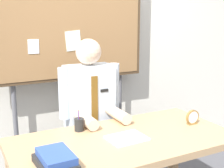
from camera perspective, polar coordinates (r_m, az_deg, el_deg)
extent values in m
cube|color=silver|center=(3.15, -8.93, 8.17)|extent=(6.40, 0.08, 2.70)
cube|color=tan|center=(2.19, 2.24, -10.59)|extent=(1.56, 0.79, 0.05)
cube|color=tan|center=(2.97, 11.35, -12.27)|extent=(0.07, 0.07, 0.70)
cube|color=silver|center=(2.67, -4.21, -4.35)|extent=(0.40, 0.22, 0.74)
sphere|color=beige|center=(2.57, -4.39, 5.99)|extent=(0.22, 0.22, 0.22)
cylinder|color=silver|center=(2.53, -8.88, -1.74)|extent=(0.09, 0.09, 0.43)
cylinder|color=silver|center=(2.71, 0.38, -0.64)|extent=(0.09, 0.09, 0.43)
cylinder|color=beige|center=(2.39, -4.84, -6.57)|extent=(0.09, 0.30, 0.09)
cylinder|color=beige|center=(2.51, 1.10, -5.62)|extent=(0.09, 0.30, 0.09)
cube|color=brown|center=(2.56, -3.22, -3.84)|extent=(0.06, 0.01, 0.48)
cube|color=black|center=(2.56, -1.42, -1.20)|extent=(0.07, 0.01, 0.02)
cube|color=#4C3823|center=(2.95, -7.84, 12.88)|extent=(1.51, 0.05, 1.26)
cube|color=olive|center=(2.94, -7.76, 12.88)|extent=(1.45, 0.04, 1.20)
cylinder|color=#59595E|center=(3.05, -17.30, -8.82)|extent=(0.04, 0.04, 1.01)
cylinder|color=#59595E|center=(3.39, 1.42, -6.02)|extent=(0.04, 0.04, 1.01)
cube|color=silver|center=(2.94, -7.19, 7.95)|extent=(0.16, 0.00, 0.20)
cube|color=white|center=(2.83, -14.35, 6.73)|extent=(0.10, 0.00, 0.13)
cube|color=#262626|center=(1.82, -10.46, -14.28)|extent=(0.20, 0.30, 0.04)
cube|color=#2D4C99|center=(1.80, -10.36, -12.97)|extent=(0.18, 0.26, 0.04)
cube|color=white|center=(2.16, 2.74, -9.97)|extent=(0.27, 0.22, 0.01)
cylinder|color=olive|center=(2.50, 14.61, -5.92)|extent=(0.12, 0.02, 0.12)
cylinder|color=white|center=(2.49, 14.81, -6.00)|extent=(0.09, 0.00, 0.09)
cube|color=olive|center=(2.52, 14.54, -7.03)|extent=(0.08, 0.04, 0.01)
cylinder|color=#262626|center=(2.30, -6.11, -7.50)|extent=(0.07, 0.07, 0.09)
cylinder|color=#263399|center=(2.27, -6.18, -6.65)|extent=(0.01, 0.01, 0.15)
cylinder|color=maroon|center=(2.27, -6.13, -6.65)|extent=(0.01, 0.01, 0.15)
cylinder|color=gold|center=(2.30, -6.17, -6.46)|extent=(0.01, 0.01, 0.15)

